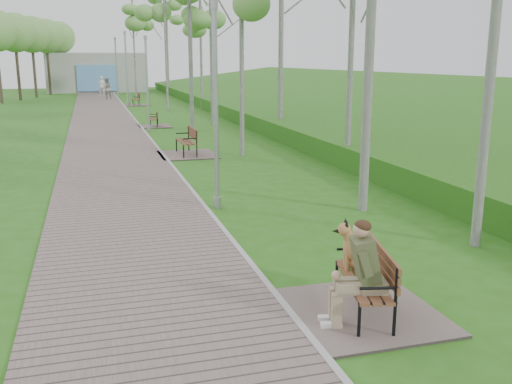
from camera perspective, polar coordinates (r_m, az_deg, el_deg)
ground at (r=13.29m, az=-5.07°, el=-1.64°), size 120.00×120.00×0.00m
walkway at (r=34.29m, az=-15.06°, el=7.08°), size 3.50×67.00×0.04m
kerb at (r=34.37m, az=-12.12°, el=7.26°), size 0.10×67.00×0.05m
embankment at (r=35.83m, az=7.74°, el=7.62°), size 14.00×70.00×1.60m
building_north at (r=63.62m, az=-15.64°, el=11.43°), size 10.00×5.20×4.00m
bench_main at (r=7.84m, az=10.49°, el=-8.95°), size 1.88×2.09×1.64m
bench_second at (r=20.68m, az=-6.97°, el=4.29°), size 1.99×2.21×1.22m
bench_third at (r=29.84m, az=-10.18°, el=6.79°), size 1.61×1.79×0.99m
bench_far at (r=44.03m, az=-11.89°, el=8.74°), size 1.81×2.01×1.11m
lamp_post_near at (r=12.90m, az=-4.03°, el=7.74°), size 0.18×0.18×4.65m
lamp_post_second at (r=27.92m, az=-10.81°, el=10.26°), size 0.17×0.17×4.45m
lamp_post_third at (r=43.81m, az=-12.81°, el=11.69°), size 0.21×0.21×5.36m
lamp_post_far at (r=54.84m, az=-13.77°, el=11.84°), size 0.20×0.20×5.30m
pedestrian_near at (r=55.45m, az=-15.20°, el=10.18°), size 0.71×0.49×1.88m
pedestrian_far at (r=50.98m, az=-14.70°, el=9.97°), size 1.00×0.84×1.84m
birch_mid_c at (r=30.13m, az=-4.56°, el=18.06°), size 2.21×2.21×7.61m
birch_far_b at (r=38.84m, az=-9.13°, el=17.32°), size 2.42×2.42×8.03m
birch_distant_a at (r=52.13m, az=-12.24°, el=16.87°), size 2.61×2.61×8.94m
birch_distant_b at (r=61.07m, az=-8.98°, el=18.21°), size 2.75×2.75×11.37m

